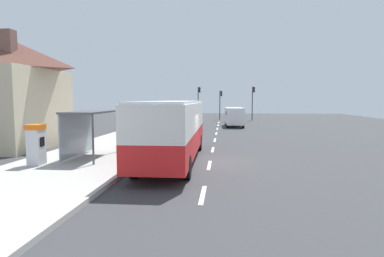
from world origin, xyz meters
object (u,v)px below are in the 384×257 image
Objects in this scene: white_van at (234,116)px; traffic_light_near_side at (253,98)px; sedan_near at (233,117)px; traffic_light_far_side at (199,98)px; traffic_light_median at (220,100)px; recycling_bin_orange at (141,142)px; bus_shelter at (86,122)px; ticket_machine at (36,144)px; recycling_bin_blue at (144,140)px; sedan_far at (231,113)px; bus at (173,127)px.

traffic_light_near_side is (3.30, 11.96, 2.17)m from white_van.
sedan_near is at bearing 89.26° from white_van.
traffic_light_far_side reaches higher than traffic_light_median.
bus_shelter reaches higher than recycling_bin_orange.
sedan_near is at bearing -44.00° from traffic_light_far_side.
recycling_bin_orange is at bearing 55.19° from ticket_machine.
traffic_light_median reaches higher than recycling_bin_blue.
sedan_near reaches higher than recycling_bin_orange.
white_van is 1.19× the size of sedan_far.
sedan_near is (4.01, 29.87, -1.05)m from bus.
bus_shelter is (-8.71, -41.84, 1.31)m from sedan_far.
bus is 2.08× the size of traffic_light_near_side.
traffic_light_median is (-1.90, -5.83, 2.38)m from sedan_far.
recycling_bin_orange is at bearing -108.24° from white_van.
white_van reaches higher than sedan_far.
traffic_light_median reaches higher than sedan_near.
white_van is (3.91, 22.32, -0.50)m from bus.
traffic_light_near_side reaches higher than recycling_bin_blue.
traffic_light_median is at bearing 77.78° from ticket_machine.
recycling_bin_blue is at bearing -107.54° from traffic_light_near_side.
sedan_near is at bearing -125.91° from traffic_light_near_side.
recycling_bin_blue is at bearing 90.00° from recycling_bin_orange.
bus reaches higher than recycling_bin_orange.
ticket_machine reaches higher than recycling_bin_blue.
recycling_bin_blue is 32.70m from traffic_light_median.
recycling_bin_blue is at bearing 58.44° from ticket_machine.
traffic_light_near_side is 1.33× the size of bus_shelter.
ticket_machine is 2.87m from bus_shelter.
recycling_bin_orange is 33.39m from traffic_light_median.
bus_shelter is at bearing -120.68° from recycling_bin_blue.
sedan_near is at bearing -72.52° from traffic_light_median.
white_van is 19.79m from recycling_bin_blue.
traffic_light_far_side is (4.79, 37.49, 2.36)m from ticket_machine.
bus is 11.62× the size of recycling_bin_blue.
recycling_bin_orange is at bearing -90.00° from recycling_bin_blue.
traffic_light_near_side is 36.44m from bus_shelter.
recycling_bin_blue is (0.00, 0.70, 0.00)m from recycling_bin_orange.
recycling_bin_orange is (3.69, 5.31, -0.52)m from ticket_machine.
white_van is 12.60m from traffic_light_near_side.
sedan_far is (0.10, 19.39, -0.55)m from white_van.
traffic_light_far_side reaches higher than sedan_far.
sedan_far is at bearing 113.29° from traffic_light_near_side.
traffic_light_far_side is (-5.40, -6.63, 2.74)m from sedan_far.
sedan_near is 1.01× the size of sedan_far.
sedan_near is 7.99m from traffic_light_far_side.
recycling_bin_blue is 32.30m from traffic_light_near_side.
white_van is 24.05m from bus_shelter.
traffic_light_median reaches higher than white_van.
traffic_light_far_side reaches higher than ticket_machine.
ticket_machine is 0.48× the size of bus_shelter.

